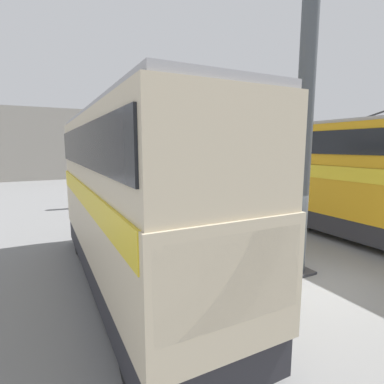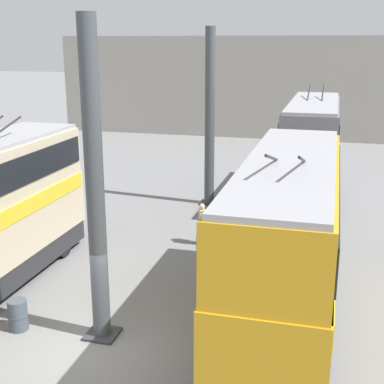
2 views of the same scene
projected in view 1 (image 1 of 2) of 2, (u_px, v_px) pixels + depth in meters
ground_plane at (322, 284)px, 8.70m from camera, size 240.00×240.00×0.00m
depot_back_wall at (100, 144)px, 37.73m from camera, size 0.50×36.00×8.39m
support_column_near at (304, 138)px, 8.91m from camera, size 0.88×0.88×8.66m
support_column_far at (153, 143)px, 20.48m from camera, size 0.88×0.88×8.66m
bus_left_near at (361, 173)px, 12.49m from camera, size 10.05×2.54×5.67m
bus_left_far at (204, 159)px, 24.33m from camera, size 9.72×2.54×5.76m
bus_right_mid at (131, 190)px, 8.25m from camera, size 9.98×2.54×5.51m
person_aisle_midway at (207, 202)px, 16.50m from camera, size 0.48×0.38×1.72m
oil_drum at (239, 277)px, 8.11m from camera, size 0.58×0.58×0.91m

